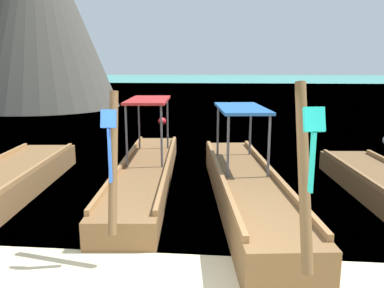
% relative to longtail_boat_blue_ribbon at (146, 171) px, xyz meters
% --- Properties ---
extents(sea_water, '(120.00, 120.00, 0.00)m').
position_rel_longtail_boat_blue_ribbon_xyz_m(sea_water, '(1.22, 56.67, -0.31)').
color(sea_water, '#2DB29E').
rests_on(sea_water, ground).
extents(longtail_boat_blue_ribbon, '(1.73, 7.22, 2.41)m').
position_rel_longtail_boat_blue_ribbon_xyz_m(longtail_boat_blue_ribbon, '(0.00, 0.00, 0.00)').
color(longtail_boat_blue_ribbon, brown).
rests_on(longtail_boat_blue_ribbon, ground).
extents(longtail_boat_turquoise_ribbon, '(1.89, 6.89, 2.59)m').
position_rel_longtail_boat_blue_ribbon_xyz_m(longtail_boat_turquoise_ribbon, '(2.28, -1.25, 0.07)').
color(longtail_boat_turquoise_ribbon, brown).
rests_on(longtail_boat_turquoise_ribbon, ground).
extents(karst_rock, '(10.52, 9.92, 12.93)m').
position_rel_longtail_boat_blue_ribbon_xyz_m(karst_rock, '(-10.66, 16.40, 5.95)').
color(karst_rock, '#47443D').
rests_on(karst_rock, ground).
extents(mooring_buoy_far, '(0.37, 0.37, 0.37)m').
position_rel_longtail_boat_blue_ribbon_xyz_m(mooring_buoy_far, '(-1.14, 8.99, -0.12)').
color(mooring_buoy_far, red).
rests_on(mooring_buoy_far, sea_water).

